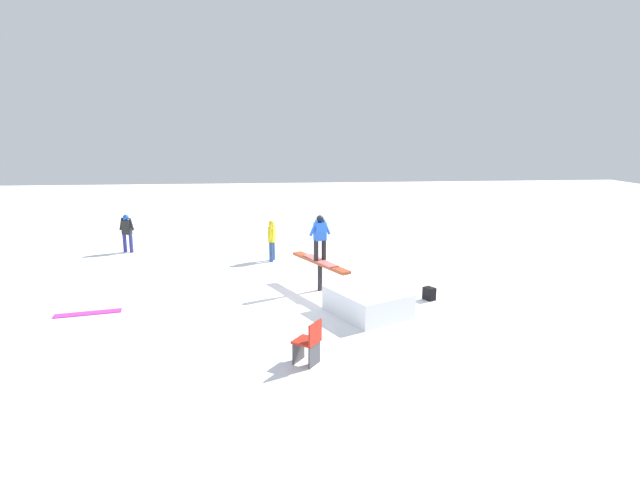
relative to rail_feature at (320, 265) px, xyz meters
The scene contains 9 objects.
ground_plane 0.72m from the rail_feature, ahead, with size 60.00×60.00×0.00m, color white.
rail_feature is the anchor object (origin of this frame).
snow_kicker_ramp 2.23m from the rail_feature, 153.39° to the right, with size 1.80×1.50×0.61m, color white.
main_rider_on_rail 0.75m from the rail_feature, ahead, with size 1.52×0.87×1.30m.
bystander_black 8.42m from the rail_feature, 51.90° to the left, with size 0.28×0.60×1.42m.
bystander_yellow 3.68m from the rail_feature, 21.16° to the left, with size 0.61×0.28×1.42m.
loose_snowboard_magenta 6.05m from the rail_feature, 102.45° to the left, with size 1.55×0.28×0.02m, color #C12FA3.
folding_chair 4.57m from the rail_feature, behind, with size 0.61×0.61×0.88m.
backpack_on_snow 3.07m from the rail_feature, 111.25° to the right, with size 0.30×0.22×0.34m, color black.
Camera 1 is at (-13.38, 1.31, 4.39)m, focal length 28.00 mm.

